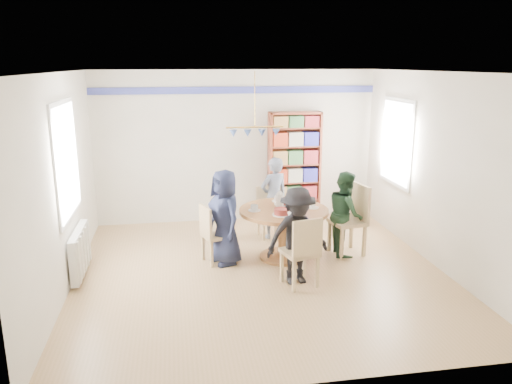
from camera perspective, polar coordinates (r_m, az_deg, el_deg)
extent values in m
plane|color=tan|center=(6.98, 0.55, -9.20)|extent=(5.00, 5.00, 0.00)
plane|color=white|center=(6.39, 0.61, 13.57)|extent=(5.00, 5.00, 0.00)
plane|color=white|center=(8.98, -2.22, 5.18)|extent=(5.00, 0.00, 5.00)
plane|color=white|center=(4.21, 6.55, -5.84)|extent=(5.00, 0.00, 5.00)
plane|color=white|center=(6.60, -21.32, 0.76)|extent=(0.00, 5.00, 5.00)
plane|color=white|center=(7.40, 20.03, 2.28)|extent=(0.00, 5.00, 5.00)
cube|color=navy|center=(8.85, -2.27, 11.56)|extent=(5.00, 0.02, 0.12)
cube|color=white|center=(6.84, -20.90, 3.39)|extent=(0.03, 1.32, 1.52)
cube|color=white|center=(6.83, -20.74, 3.40)|extent=(0.01, 1.20, 1.40)
cube|color=white|center=(8.49, 15.81, 5.47)|extent=(0.03, 1.12, 1.42)
cube|color=white|center=(8.48, 15.68, 5.47)|extent=(0.01, 1.00, 1.30)
cylinder|color=gold|center=(6.90, -0.14, 10.52)|extent=(0.01, 0.01, 0.75)
cylinder|color=gold|center=(6.93, -0.14, 7.43)|extent=(0.80, 0.02, 0.02)
cone|color=#4265B9|center=(6.90, -2.61, 6.71)|extent=(0.11, 0.11, 0.10)
cone|color=#4265B9|center=(6.93, -0.96, 6.75)|extent=(0.11, 0.11, 0.10)
cone|color=#4265B9|center=(6.96, 0.68, 6.79)|extent=(0.11, 0.11, 0.10)
cone|color=#4265B9|center=(7.00, 2.31, 6.82)|extent=(0.11, 0.11, 0.10)
cube|color=silver|center=(7.15, -19.49, -6.44)|extent=(0.10, 1.00, 0.60)
cube|color=silver|center=(6.77, -19.54, -7.63)|extent=(0.02, 0.06, 0.56)
cube|color=silver|center=(6.96, -19.27, -7.02)|extent=(0.02, 0.06, 0.56)
cube|color=silver|center=(7.14, -19.01, -6.43)|extent=(0.02, 0.06, 0.56)
cube|color=silver|center=(7.32, -18.77, -5.88)|extent=(0.02, 0.06, 0.56)
cube|color=silver|center=(7.51, -18.54, -5.36)|extent=(0.02, 0.06, 0.56)
cylinder|color=brown|center=(7.26, 3.20, -2.17)|extent=(1.30, 1.30, 0.05)
cylinder|color=brown|center=(7.37, 3.16, -4.96)|extent=(0.16, 0.16, 0.70)
cylinder|color=brown|center=(7.49, 3.12, -7.34)|extent=(0.70, 0.70, 0.04)
cube|color=tan|center=(7.22, -4.49, -4.94)|extent=(0.48, 0.48, 0.05)
cube|color=tan|center=(7.09, -5.80, -3.43)|extent=(0.16, 0.37, 0.45)
cube|color=tan|center=(7.22, -2.84, -6.70)|extent=(0.05, 0.05, 0.39)
cube|color=tan|center=(7.48, -3.86, -5.94)|extent=(0.05, 0.05, 0.39)
cube|color=tan|center=(7.11, -5.09, -7.10)|extent=(0.05, 0.05, 0.39)
cube|color=tan|center=(7.37, -6.04, -6.32)|extent=(0.05, 0.05, 0.39)
cube|color=tan|center=(7.60, 10.40, -3.38)|extent=(0.55, 0.55, 0.06)
cube|color=tan|center=(7.62, 11.88, -1.20)|extent=(0.13, 0.47, 0.56)
cube|color=tan|center=(7.75, 8.39, -4.99)|extent=(0.05, 0.05, 0.48)
cube|color=tan|center=(7.44, 9.78, -5.89)|extent=(0.05, 0.05, 0.48)
cube|color=tan|center=(7.93, 10.82, -4.64)|extent=(0.05, 0.05, 0.48)
cube|color=tan|center=(7.62, 12.27, -5.50)|extent=(0.05, 0.05, 0.48)
cube|color=tan|center=(8.21, 1.59, -2.55)|extent=(0.42, 0.42, 0.04)
cube|color=tan|center=(8.30, 1.23, -0.77)|extent=(0.37, 0.08, 0.44)
cube|color=tan|center=(8.09, 0.91, -4.35)|extent=(0.04, 0.04, 0.38)
cube|color=tan|center=(8.18, 2.91, -4.14)|extent=(0.04, 0.04, 0.38)
cube|color=tan|center=(8.36, 0.27, -3.71)|extent=(0.04, 0.04, 0.38)
cube|color=tan|center=(8.45, 2.21, -3.52)|extent=(0.04, 0.04, 0.38)
cube|color=tan|center=(6.48, 5.01, -6.89)|extent=(0.51, 0.51, 0.05)
cube|color=tan|center=(6.24, 5.90, -5.34)|extent=(0.41, 0.14, 0.50)
cube|color=tan|center=(6.78, 5.53, -8.02)|extent=(0.05, 0.05, 0.43)
cube|color=tan|center=(6.64, 2.97, -8.51)|extent=(0.05, 0.05, 0.43)
cube|color=tan|center=(6.52, 7.01, -9.04)|extent=(0.05, 0.05, 0.43)
cube|color=tan|center=(6.36, 4.37, -9.58)|extent=(0.05, 0.05, 0.43)
imported|color=#181C35|center=(7.10, -3.58, -2.87)|extent=(0.65, 0.79, 1.38)
imported|color=#172F1C|center=(7.56, 10.17, -2.40)|extent=(0.54, 0.66, 1.27)
imported|color=gray|center=(8.14, 2.05, -0.68)|extent=(0.57, 0.48, 1.35)
imported|color=black|center=(6.47, 4.73, -5.04)|extent=(0.89, 0.59, 1.29)
cube|color=maroon|center=(8.98, 1.60, 2.82)|extent=(0.04, 0.28, 1.97)
cube|color=maroon|center=(9.19, 7.13, 2.99)|extent=(0.04, 0.28, 1.97)
cube|color=maroon|center=(8.93, 4.51, 9.00)|extent=(0.94, 0.28, 0.04)
cube|color=maroon|center=(9.31, 4.28, -2.87)|extent=(0.94, 0.28, 0.06)
cube|color=maroon|center=(9.20, 4.20, 3.08)|extent=(0.94, 0.02, 1.97)
cube|color=maroon|center=(9.22, 4.32, -0.81)|extent=(0.88, 0.26, 0.02)
cube|color=maroon|center=(9.13, 4.36, 1.18)|extent=(0.88, 0.26, 0.02)
cube|color=maroon|center=(9.06, 4.40, 3.20)|extent=(0.88, 0.26, 0.02)
cube|color=maroon|center=(9.01, 4.44, 5.25)|extent=(0.88, 0.26, 0.02)
cube|color=maroon|center=(8.96, 4.48, 7.33)|extent=(0.88, 0.26, 0.02)
cube|color=#B7371C|center=(9.19, 2.62, -2.10)|extent=(0.26, 0.21, 0.24)
cube|color=silver|center=(9.25, 4.32, -2.01)|extent=(0.26, 0.21, 0.24)
cube|color=#282895|center=(9.32, 6.01, -1.93)|extent=(0.26, 0.21, 0.24)
cube|color=#B18246|center=(9.10, 2.64, -0.10)|extent=(0.26, 0.21, 0.24)
cube|color=#3B6A3B|center=(9.16, 4.36, -0.03)|extent=(0.26, 0.21, 0.24)
cube|color=maroon|center=(9.23, 6.06, 0.04)|extent=(0.26, 0.21, 0.24)
cube|color=#B7371C|center=(9.02, 2.67, 1.92)|extent=(0.26, 0.21, 0.24)
cube|color=silver|center=(9.09, 4.40, 1.98)|extent=(0.26, 0.21, 0.24)
cube|color=#282895|center=(9.16, 6.12, 2.03)|extent=(0.26, 0.21, 0.24)
cube|color=#B18246|center=(8.96, 2.69, 3.97)|extent=(0.26, 0.21, 0.24)
cube|color=#3B6A3B|center=(9.02, 4.44, 4.01)|extent=(0.26, 0.21, 0.24)
cube|color=maroon|center=(9.09, 6.17, 4.06)|extent=(0.26, 0.21, 0.24)
cube|color=#B7371C|center=(8.90, 2.71, 6.05)|extent=(0.26, 0.21, 0.24)
cube|color=silver|center=(8.97, 4.49, 6.08)|extent=(0.26, 0.21, 0.24)
cube|color=#282895|center=(9.04, 6.23, 6.10)|extent=(0.26, 0.21, 0.24)
cube|color=#B18246|center=(8.86, 2.74, 8.02)|extent=(0.26, 0.21, 0.20)
cube|color=#3B6A3B|center=(8.93, 4.52, 8.04)|extent=(0.26, 0.21, 0.20)
cube|color=maroon|center=(9.00, 6.28, 8.05)|extent=(0.26, 0.21, 0.20)
cylinder|color=white|center=(7.28, 2.74, -1.01)|extent=(0.11, 0.11, 0.22)
sphere|color=white|center=(7.25, 2.75, -0.19)|extent=(0.08, 0.08, 0.08)
cylinder|color=silver|center=(7.34, 3.85, -0.75)|extent=(0.06, 0.06, 0.25)
cylinder|color=#4265B9|center=(7.31, 3.87, 0.27)|extent=(0.03, 0.03, 0.03)
cylinder|color=white|center=(7.50, 3.11, -1.38)|extent=(0.27, 0.27, 0.01)
cylinder|color=maroon|center=(7.48, 3.12, -1.04)|extent=(0.22, 0.22, 0.08)
cylinder|color=white|center=(6.98, 2.96, -2.59)|extent=(0.27, 0.27, 0.01)
cylinder|color=maroon|center=(6.96, 2.96, -2.23)|extent=(0.22, 0.22, 0.08)
cylinder|color=white|center=(7.17, -0.19, -2.11)|extent=(0.18, 0.18, 0.01)
imported|color=white|center=(7.16, -0.19, -1.80)|extent=(0.11, 0.11, 0.09)
cylinder|color=white|center=(7.35, 6.50, -1.77)|extent=(0.18, 0.18, 0.01)
imported|color=white|center=(7.34, 6.51, -1.49)|extent=(0.09, 0.09, 0.08)
cylinder|color=white|center=(7.66, 2.49, -1.03)|extent=(0.18, 0.18, 0.01)
imported|color=white|center=(7.65, 2.49, -0.75)|extent=(0.11, 0.11, 0.09)
cylinder|color=white|center=(6.85, 3.99, -2.96)|extent=(0.18, 0.18, 0.01)
imported|color=white|center=(6.83, 4.00, -2.66)|extent=(0.09, 0.09, 0.08)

